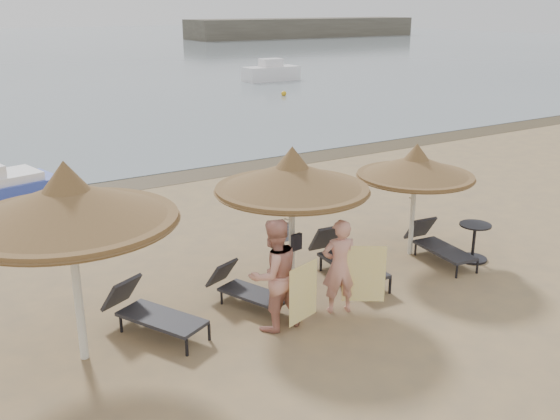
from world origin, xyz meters
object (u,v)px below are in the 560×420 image
Objects in this scene: palapa_center at (292,177)px; lounger_near_right at (345,257)px; palapa_left at (68,204)px; palapa_right at (416,167)px; lounger_far_left at (150,311)px; person_left at (274,266)px; lounger_far_right at (437,244)px; lounger_near_left at (245,288)px; side_table at (474,243)px; pedal_boat at (7,188)px; person_right at (340,259)px.

palapa_center reaches higher than lounger_near_right.
palapa_left is 1.27× the size of palapa_right.
palapa_left is 5.68m from lounger_near_right.
lounger_far_left is 4.11m from lounger_near_right.
lounger_near_right is at bearing -175.34° from palapa_right.
person_left is at bearing -54.38° from lounger_far_left.
lounger_far_right is (6.29, -0.31, -0.02)m from lounger_far_left.
lounger_near_left is (-1.03, -0.03, -1.90)m from palapa_center.
lounger_near_right is 2.55× the size of side_table.
palapa_right is 1.45× the size of lounger_near_left.
lounger_near_right is at bearing 164.13° from side_table.
lounger_far_left reaches higher than lounger_near_left.
lounger_near_right is 9.98m from pedal_boat.
lounger_near_left is (1.80, 0.02, -0.05)m from lounger_far_left.
pedal_boat is at bearing 112.05° from palapa_center.
palapa_center is at bearing -80.42° from pedal_boat.
pedal_boat is at bearing -48.95° from person_right.
side_table reaches higher than lounger_near_left.
lounger_far_left is 0.87× the size of person_left.
palapa_center is at bearing -19.46° from lounger_near_left.
palapa_right is 1.27× the size of lounger_far_left.
palapa_center is 1.65× the size of lounger_near_left.
palapa_right is 4.46m from person_left.
lounger_near_left is 5.17m from side_table.
lounger_far_left reaches higher than side_table.
palapa_left reaches higher than side_table.
person_right is at bearing -81.47° from pedal_boat.
palapa_right is at bearing 8.84° from lounger_near_right.
palapa_left reaches higher than lounger_near_right.
side_table is 5.17m from person_left.
person_right is (0.25, -1.13, -1.23)m from palapa_center.
person_right is at bearing -11.27° from palapa_left.
side_table is at bearing -154.76° from person_right.
palapa_right is 11.01m from pedal_boat.
lounger_far_left is at bearing -174.94° from lounger_near_right.
lounger_near_right reaches higher than side_table.
person_left is (0.01, -1.00, 0.79)m from lounger_near_left.
lounger_far_left is 1.14× the size of lounger_near_left.
lounger_far_left reaches higher than lounger_far_right.
lounger_far_right is 11.48m from pedal_boat.
palapa_center is 4.56m from side_table.
lounger_far_right is at bearing -25.25° from lounger_near_left.
side_table is at bearing -63.77° from pedal_boat.
lounger_far_left is at bearing 0.66° from person_right.
lounger_far_left is at bearing -177.91° from palapa_right.
lounger_near_right is 0.92× the size of person_left.
palapa_left is at bearing -175.87° from palapa_center.
person_left is 1.28m from person_right.
palapa_right is 2.47m from lounger_near_right.
palapa_center is 1.03× the size of pedal_boat.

